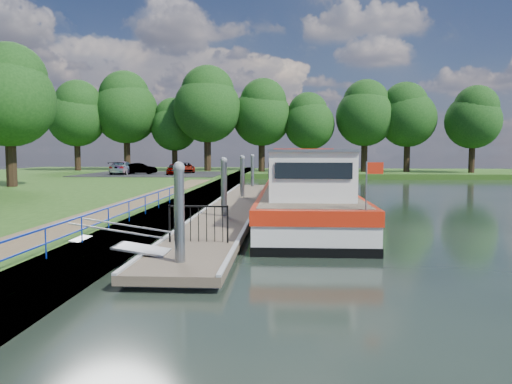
# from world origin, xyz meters

# --- Properties ---
(ground) EXTENTS (160.00, 160.00, 0.00)m
(ground) POSITION_xyz_m (0.00, 0.00, 0.00)
(ground) COLOR black
(ground) RESTS_ON ground
(bank_edge) EXTENTS (1.10, 90.00, 0.78)m
(bank_edge) POSITION_xyz_m (-2.55, 15.00, 0.39)
(bank_edge) COLOR #473D2D
(bank_edge) RESTS_ON ground
(far_bank) EXTENTS (60.00, 18.00, 0.60)m
(far_bank) POSITION_xyz_m (12.00, 52.00, 0.30)
(far_bank) COLOR #244814
(far_bank) RESTS_ON ground
(footpath) EXTENTS (1.60, 40.00, 0.05)m
(footpath) POSITION_xyz_m (-4.40, 8.00, 0.80)
(footpath) COLOR brown
(footpath) RESTS_ON riverbank
(carpark) EXTENTS (14.00, 12.00, 0.06)m
(carpark) POSITION_xyz_m (-11.00, 38.00, 0.81)
(carpark) COLOR black
(carpark) RESTS_ON riverbank
(blue_fence) EXTENTS (0.04, 18.04, 0.72)m
(blue_fence) POSITION_xyz_m (-2.75, 3.00, 1.31)
(blue_fence) COLOR #0C2DBF
(blue_fence) RESTS_ON riverbank
(pontoon) EXTENTS (2.50, 30.00, 0.56)m
(pontoon) POSITION_xyz_m (0.00, 13.00, 0.18)
(pontoon) COLOR brown
(pontoon) RESTS_ON ground
(mooring_piles) EXTENTS (0.30, 27.30, 3.55)m
(mooring_piles) POSITION_xyz_m (0.00, 13.00, 1.28)
(mooring_piles) COLOR gray
(mooring_piles) RESTS_ON ground
(gangway) EXTENTS (2.58, 1.00, 0.92)m
(gangway) POSITION_xyz_m (-1.85, 0.50, 0.63)
(gangway) COLOR #A5A8AD
(gangway) RESTS_ON ground
(gate_panel) EXTENTS (1.85, 0.05, 1.15)m
(gate_panel) POSITION_xyz_m (-0.00, 2.20, 1.15)
(gate_panel) COLOR black
(gate_panel) RESTS_ON ground
(barge) EXTENTS (4.36, 21.15, 4.78)m
(barge) POSITION_xyz_m (3.60, 12.43, 1.09)
(barge) COLOR black
(barge) RESTS_ON ground
(horizon_trees) EXTENTS (54.38, 10.03, 12.87)m
(horizon_trees) POSITION_xyz_m (-1.61, 48.68, 7.95)
(horizon_trees) COLOR #332316
(horizon_trees) RESTS_ON ground
(bank_tree_a) EXTENTS (6.12, 6.12, 9.72)m
(bank_tree_a) POSITION_xyz_m (-15.99, 20.08, 7.02)
(bank_tree_a) COLOR #332316
(bank_tree_a) RESTS_ON riverbank
(car_a) EXTENTS (1.65, 3.39, 1.11)m
(car_a) POSITION_xyz_m (-8.50, 36.33, 1.39)
(car_a) COLOR #999999
(car_a) RESTS_ON carpark
(car_b) EXTENTS (3.49, 1.53, 1.11)m
(car_b) POSITION_xyz_m (-12.18, 36.95, 1.39)
(car_b) COLOR #999999
(car_b) RESTS_ON carpark
(car_c) EXTENTS (1.82, 4.46, 1.29)m
(car_c) POSITION_xyz_m (-13.89, 36.86, 1.48)
(car_c) COLOR #999999
(car_c) RESTS_ON carpark
(car_d) EXTENTS (2.81, 4.20, 1.07)m
(car_d) POSITION_xyz_m (-8.26, 40.66, 1.37)
(car_d) COLOR #999999
(car_d) RESTS_ON carpark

